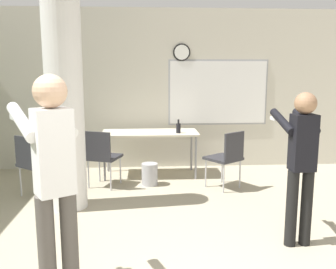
% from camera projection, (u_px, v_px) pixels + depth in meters
% --- Properties ---
extents(wall_back, '(8.00, 0.15, 2.80)m').
position_uv_depth(wall_back, '(159.00, 90.00, 6.66)').
color(wall_back, beige).
rests_on(wall_back, ground_plane).
extents(support_pillar, '(0.46, 0.46, 2.80)m').
position_uv_depth(support_pillar, '(64.00, 99.00, 4.62)').
color(support_pillar, white).
rests_on(support_pillar, ground_plane).
extents(folding_table, '(1.58, 0.68, 0.74)m').
position_uv_depth(folding_table, '(150.00, 135.00, 6.19)').
color(folding_table, beige).
rests_on(folding_table, ground_plane).
extents(bottle_on_table, '(0.07, 0.07, 0.22)m').
position_uv_depth(bottle_on_table, '(178.00, 128.00, 6.05)').
color(bottle_on_table, black).
rests_on(bottle_on_table, folding_table).
extents(waste_bin, '(0.25, 0.25, 0.34)m').
position_uv_depth(waste_bin, '(150.00, 174.00, 5.74)').
color(waste_bin, '#B2B2B7').
rests_on(waste_bin, ground_plane).
extents(chair_table_left, '(0.56, 0.56, 0.87)m').
position_uv_depth(chair_table_left, '(102.00, 154.00, 5.58)').
color(chair_table_left, '#2D2D33').
rests_on(chair_table_left, ground_plane).
extents(chair_near_pillar, '(0.62, 0.62, 0.87)m').
position_uv_depth(chair_near_pillar, '(34.00, 161.00, 5.16)').
color(chair_near_pillar, '#2D2D33').
rests_on(chair_near_pillar, ground_plane).
extents(chair_table_right, '(0.61, 0.61, 0.87)m').
position_uv_depth(chair_table_right, '(227.00, 155.00, 5.51)').
color(chair_table_right, '#2D2D33').
rests_on(chair_table_right, ground_plane).
extents(person_playing_side, '(0.36, 0.61, 1.55)m').
position_uv_depth(person_playing_side, '(301.00, 157.00, 3.68)').
color(person_playing_side, black).
rests_on(person_playing_side, ground_plane).
extents(person_playing_front, '(0.60, 0.70, 1.73)m').
position_uv_depth(person_playing_front, '(53.00, 174.00, 2.70)').
color(person_playing_front, '#514C47').
rests_on(person_playing_front, ground_plane).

